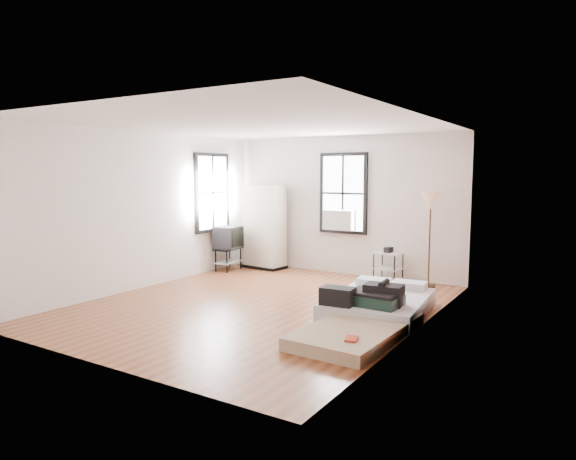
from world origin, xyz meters
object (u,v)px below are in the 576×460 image
Objects in this scene: mattress_bare at (361,323)px; floor_lamp at (431,205)px; wardrobe at (264,227)px; side_table at (388,258)px; tv_stand at (228,239)px; mattress_main at (378,302)px.

mattress_bare is 1.16× the size of floor_lamp.
mattress_bare is 3.41m from floor_lamp.
wardrobe reaches higher than side_table.
tv_stand is (-3.29, -0.71, 0.22)m from side_table.
mattress_main is at bearing -25.09° from wardrobe.
mattress_bare is 4.88m from wardrobe.
mattress_bare is at bearing -34.41° from wardrobe.
mattress_main is at bearing -26.51° from tv_stand.
side_table reaches higher than mattress_bare.
side_table is (-0.67, 2.17, 0.28)m from mattress_main.
floor_lamp is at bearing 6.08° from wardrobe.
wardrobe is 1.93× the size of tv_stand.
floor_lamp is at bearing 93.13° from mattress_bare.
floor_lamp is at bearing 2.67° from tv_stand.
wardrobe is at bearing -178.57° from side_table.
mattress_main is 2.94× the size of side_table.
side_table is 0.38× the size of floor_lamp.
mattress_main is 2.49m from floor_lamp.
tv_stand is at bearing -167.78° from side_table.
floor_lamp is at bearing -5.01° from side_table.
wardrobe is 3.66m from floor_lamp.
mattress_main is at bearing -72.94° from side_table.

